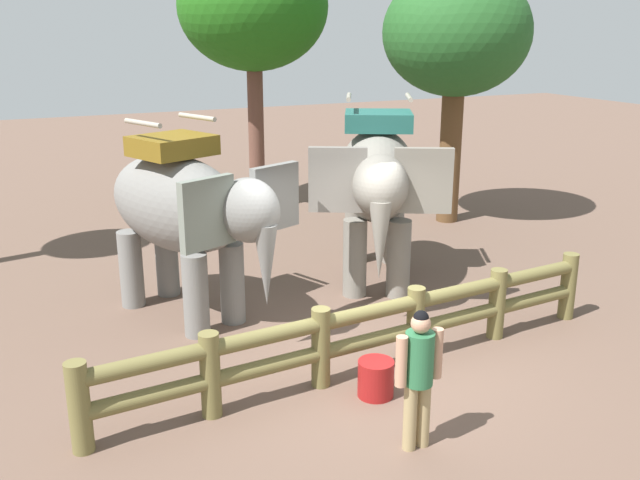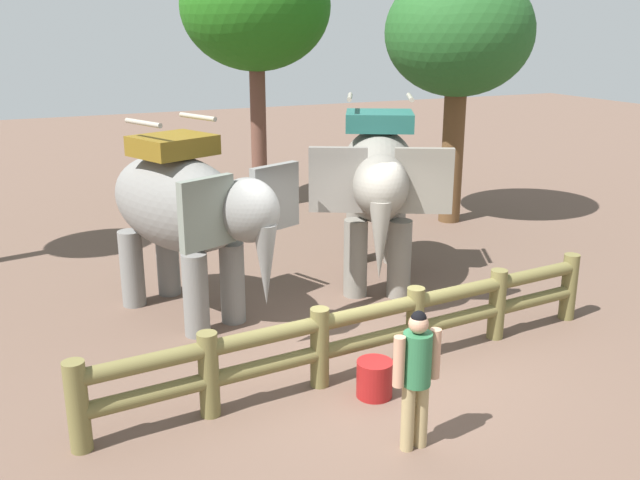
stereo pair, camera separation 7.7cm
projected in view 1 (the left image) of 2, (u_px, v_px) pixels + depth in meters
The scene contains 8 objects.
ground_plane at pixel (364, 367), 9.51m from camera, with size 60.00×60.00×0.00m, color brown.
log_fence at pixel (370, 330), 9.22m from camera, with size 7.59×0.85×1.05m.
elephant_near_left at pixel (185, 210), 10.65m from camera, with size 2.68×3.69×3.10m.
elephant_center at pixel (377, 181), 12.12m from camera, with size 3.04×3.83×3.28m.
tourist_woman_in_black at pixel (419, 370), 7.46m from camera, with size 0.57×0.31×1.60m.
tree_back_center at pixel (253, 8), 16.36m from camera, with size 3.49×3.49×6.31m.
tree_far_right at pixel (456, 36), 15.43m from camera, with size 3.24×3.24×5.62m.
feed_bucket at pixel (376, 378), 8.73m from camera, with size 0.45×0.45×0.47m.
Camera 1 is at (-4.15, -7.54, 4.41)m, focal length 39.76 mm.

